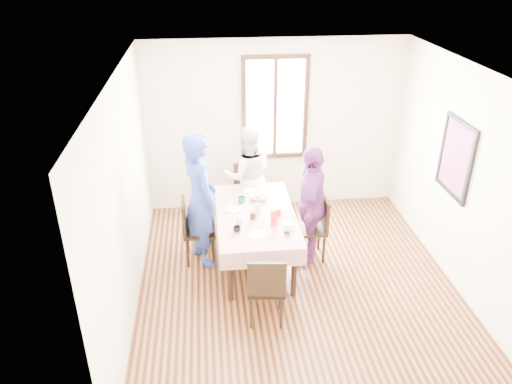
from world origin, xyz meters
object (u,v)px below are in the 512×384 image
at_px(dining_table, 256,239).
at_px(chair_near, 266,286).
at_px(chair_far, 248,195).
at_px(person_right, 310,204).
at_px(person_left, 199,200).
at_px(chair_right, 310,228).
at_px(chair_left, 199,230).
at_px(person_far, 248,176).

xyz_separation_m(dining_table, chair_near, (0.00, -1.14, 0.08)).
relative_size(chair_far, person_right, 0.55).
height_order(chair_far, person_left, person_left).
height_order(dining_table, chair_far, chair_far).
relative_size(person_left, person_right, 1.11).
height_order(dining_table, person_left, person_left).
bearing_deg(dining_table, chair_right, 3.96).
xyz_separation_m(chair_left, person_right, (1.47, -0.10, 0.37)).
xyz_separation_m(dining_table, chair_right, (0.75, 0.05, 0.08)).
distance_m(chair_near, person_far, 2.28).
bearing_deg(dining_table, person_right, 4.07).
distance_m(dining_table, chair_left, 0.77).
distance_m(dining_table, person_far, 1.19).
height_order(chair_far, person_right, person_right).
relative_size(chair_near, person_far, 0.58).
bearing_deg(chair_right, person_far, 36.50).
relative_size(chair_right, chair_far, 1.00).
relative_size(chair_far, person_far, 0.58).
height_order(chair_right, person_right, person_right).
height_order(chair_left, chair_right, same).
bearing_deg(person_far, person_right, 119.72).
distance_m(chair_right, person_far, 1.34).
height_order(chair_near, person_left, person_left).
xyz_separation_m(chair_far, person_left, (-0.73, -0.98, 0.46)).
relative_size(chair_near, person_left, 0.50).
relative_size(dining_table, person_right, 1.00).
relative_size(chair_right, chair_near, 1.00).
bearing_deg(chair_far, person_left, 56.02).
bearing_deg(chair_near, person_left, 125.37).
height_order(dining_table, person_far, person_far).
relative_size(chair_right, person_right, 0.55).
distance_m(chair_far, person_right, 1.36).
relative_size(dining_table, person_left, 0.90).
bearing_deg(chair_right, chair_left, 87.49).
xyz_separation_m(chair_left, chair_near, (0.75, -1.29, 0.00)).
distance_m(chair_right, chair_far, 1.32).
bearing_deg(chair_near, person_right, 64.57).
bearing_deg(chair_far, person_right, 126.34).
xyz_separation_m(chair_left, person_far, (0.75, 0.96, 0.32)).
relative_size(person_left, person_far, 1.18).
bearing_deg(chair_left, chair_far, 141.63).
bearing_deg(person_far, dining_table, 85.40).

